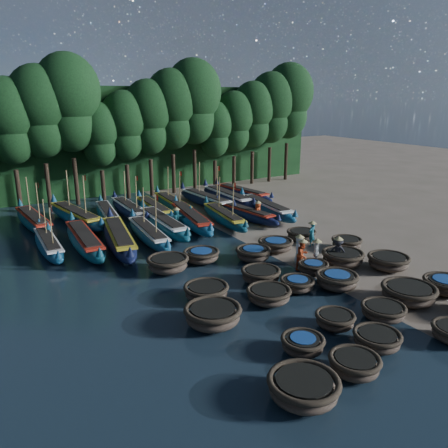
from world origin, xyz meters
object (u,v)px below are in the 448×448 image
fisherman_5 (177,218)px  coracle_0 (304,388)px  coracle_10 (213,315)px  fisherman_3 (338,251)px  coracle_11 (269,295)px  long_boat_17 (242,193)px  coracle_19 (347,243)px  long_boat_4 (163,223)px  coracle_12 (297,284)px  long_boat_10 (76,216)px  fisherman_0 (299,249)px  coracle_20 (168,264)px  long_boat_13 (154,209)px  coracle_22 (253,253)px  long_boat_2 (119,238)px  fisherman_1 (312,232)px  long_boat_6 (224,217)px  coracle_7 (383,311)px  long_boat_3 (148,234)px  long_boat_5 (191,219)px  coracle_2 (377,339)px  coracle_16 (261,275)px  long_boat_7 (245,213)px  long_boat_14 (172,204)px  fisherman_6 (258,211)px  long_boat_1 (84,240)px  coracle_21 (201,255)px  coracle_15 (206,291)px  coracle_23 (276,245)px  long_boat_11 (107,214)px  coracle_5 (303,344)px  coracle_9 (446,285)px  long_boat_15 (206,200)px  coracle_6 (335,320)px  coracle_13 (337,280)px  coracle_1 (354,364)px  fisherman_2 (303,254)px  long_boat_12 (130,210)px  coracle_18 (343,257)px  long_boat_0 (49,244)px  coracle_8 (409,293)px  fisherman_4 (316,252)px  long_boat_9 (34,221)px

fisherman_5 → coracle_0: bearing=-106.5°
coracle_10 → fisherman_3: (9.23, 2.22, 0.36)m
coracle_11 → long_boat_17: bearing=60.2°
coracle_19 → long_boat_4: long_boat_4 is taller
coracle_10 → coracle_12: (5.19, 0.81, -0.12)m
long_boat_10 → fisherman_5: (5.85, -5.00, 0.19)m
coracle_12 → fisherman_0: (2.39, 2.72, 0.52)m
coracle_20 → long_boat_13: size_ratio=0.35×
coracle_12 → coracle_22: 4.44m
long_boat_2 → fisherman_1: bearing=-19.6°
long_boat_2 → long_boat_6: size_ratio=1.16×
coracle_7 → coracle_12: 4.26m
long_boat_3 → long_boat_5: 4.28m
coracle_2 → coracle_16: coracle_16 is taller
long_boat_7 → coracle_2: bearing=-114.8°
long_boat_14 → fisherman_6: 7.58m
long_boat_17 → long_boat_1: bearing=-165.4°
coracle_21 → long_boat_5: bearing=67.9°
coracle_11 → coracle_12: coracle_11 is taller
coracle_15 → coracle_23: same height
long_boat_11 → coracle_5: bearing=-79.7°
coracle_0 → coracle_11: 6.72m
coracle_9 → coracle_10: 11.59m
long_boat_15 → coracle_0: bearing=-115.2°
long_boat_14 → coracle_6: bearing=-92.0°
coracle_9 → fisherman_3: fisherman_3 is taller
coracle_9 → coracle_23: coracle_23 is taller
coracle_13 → long_boat_2: size_ratio=0.28×
coracle_21 → long_boat_2: (-3.25, 4.84, 0.20)m
coracle_1 → fisherman_2: (4.68, 8.15, 0.49)m
coracle_15 → coracle_19: (10.77, 1.62, 0.01)m
coracle_22 → long_boat_3: 7.46m
long_boat_3 → long_boat_12: (1.01, 6.58, 0.01)m
coracle_7 → coracle_18: coracle_18 is taller
long_boat_0 → fisherman_1: size_ratio=4.14×
long_boat_7 → coracle_8: bearing=-101.7°
fisherman_0 → fisherman_1: 3.33m
coracle_9 → fisherman_4: fisherman_4 is taller
long_boat_1 → long_boat_12: long_boat_12 is taller
coracle_0 → long_boat_9: (-4.37, 24.08, 0.11)m
coracle_19 → long_boat_6: (-3.63, 8.73, 0.11)m
long_boat_9 → long_boat_15: long_boat_15 is taller
coracle_13 → fisherman_5: 13.36m
coracle_22 → long_boat_7: bearing=59.5°
coracle_5 → coracle_11: 4.19m
long_boat_2 → long_boat_14: long_boat_14 is taller
long_boat_17 → fisherman_5: 10.74m
coracle_13 → long_boat_11: long_boat_11 is taller
coracle_5 → long_boat_13: bearing=82.7°
coracle_21 → long_boat_7: size_ratio=0.29×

